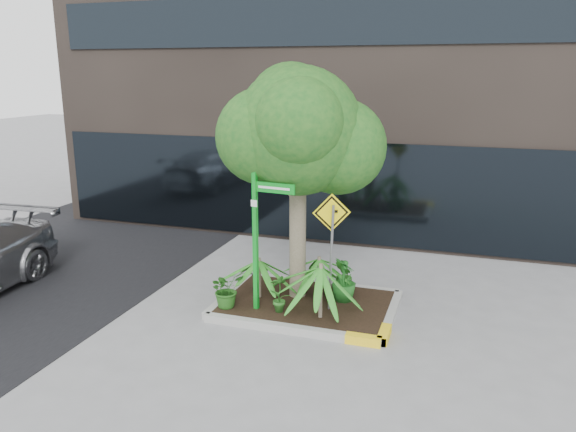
% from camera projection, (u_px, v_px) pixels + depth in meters
% --- Properties ---
extents(ground, '(80.00, 80.00, 0.00)m').
position_uv_depth(ground, '(292.00, 313.00, 10.52)').
color(ground, gray).
rests_on(ground, ground).
extents(asphalt_road, '(7.00, 80.00, 0.01)m').
position_uv_depth(asphalt_road, '(15.00, 275.00, 12.48)').
color(asphalt_road, black).
rests_on(asphalt_road, ground).
extents(planter, '(3.35, 2.36, 0.15)m').
position_uv_depth(planter, '(308.00, 304.00, 10.68)').
color(planter, '#9E9E99').
rests_on(planter, ground).
extents(tree, '(3.06, 2.71, 4.58)m').
position_uv_depth(tree, '(298.00, 131.00, 10.22)').
color(tree, gray).
rests_on(tree, ground).
extents(palm_front, '(1.13, 1.13, 1.26)m').
position_uv_depth(palm_front, '(321.00, 267.00, 9.78)').
color(palm_front, gray).
rests_on(palm_front, ground).
extents(palm_left, '(0.90, 0.90, 1.00)m').
position_uv_depth(palm_left, '(259.00, 260.00, 10.72)').
color(palm_left, gray).
rests_on(palm_left, ground).
extents(palm_back, '(0.85, 0.85, 0.94)m').
position_uv_depth(palm_back, '(319.00, 259.00, 10.93)').
color(palm_back, gray).
rests_on(palm_back, ground).
extents(shrub_a, '(0.86, 0.86, 0.69)m').
position_uv_depth(shrub_a, '(227.00, 289.00, 10.38)').
color(shrub_a, '#235B1A').
rests_on(shrub_a, planter).
extents(shrub_b, '(0.65, 0.65, 0.84)m').
position_uv_depth(shrub_b, '(344.00, 279.00, 10.65)').
color(shrub_b, '#1B5B1B').
rests_on(shrub_b, planter).
extents(shrub_c, '(0.55, 0.55, 0.74)m').
position_uv_depth(shrub_c, '(280.00, 292.00, 10.16)').
color(shrub_c, '#28661F').
rests_on(shrub_c, planter).
extents(shrub_d, '(0.55, 0.55, 0.75)m').
position_uv_depth(shrub_d, '(344.00, 276.00, 10.98)').
color(shrub_d, '#24621C').
rests_on(shrub_d, planter).
extents(street_sign_post, '(0.83, 0.87, 2.81)m').
position_uv_depth(street_sign_post, '(259.00, 225.00, 10.02)').
color(street_sign_post, '#0EA023').
rests_on(street_sign_post, ground).
extents(cattle_sign, '(0.62, 0.31, 2.20)m').
position_uv_depth(cattle_sign, '(331.00, 233.00, 9.87)').
color(cattle_sign, slate).
rests_on(cattle_sign, ground).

